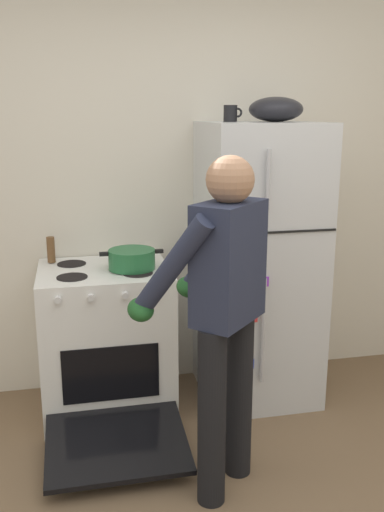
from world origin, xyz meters
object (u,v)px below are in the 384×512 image
(red_pot, at_px, (132,259))
(mixing_bowl, at_px, (276,109))
(person_cook, at_px, (222,300))
(coffee_mug, at_px, (231,113))
(stove_range, at_px, (107,342))
(pepper_mill, at_px, (51,250))
(refrigerator, at_px, (258,264))

(red_pot, xyz_separation_m, mixing_bowl, (0.87, 0.05, 0.84))
(person_cook, xyz_separation_m, coffee_mug, (0.29, 0.92, 0.81))
(person_cook, relative_size, mixing_bowl, 5.07)
(person_cook, xyz_separation_m, mixing_bowl, (0.55, 0.87, 0.84))
(stove_range, distance_m, red_pot, 0.54)
(red_pot, distance_m, mixing_bowl, 1.21)
(pepper_mill, height_order, mixing_bowl, mixing_bowl)
(coffee_mug, relative_size, pepper_mill, 0.72)
(coffee_mug, height_order, mixing_bowl, mixing_bowl)
(stove_range, xyz_separation_m, red_pot, (0.16, -0.03, 0.51))
(stove_range, height_order, mixing_bowl, mixing_bowl)
(pepper_mill, bearing_deg, stove_range, -35.96)
(red_pot, relative_size, pepper_mill, 2.38)
(red_pot, bearing_deg, person_cook, -68.84)
(refrigerator, distance_m, stove_range, 1.04)
(pepper_mill, distance_m, mixing_bowl, 1.57)
(stove_range, xyz_separation_m, pepper_mill, (-0.30, 0.22, 0.53))
(coffee_mug, bearing_deg, person_cook, -107.63)
(stove_range, bearing_deg, person_cook, -60.74)
(stove_range, bearing_deg, red_pot, -11.42)
(stove_range, height_order, person_cook, person_cook)
(refrigerator, xyz_separation_m, pepper_mill, (-1.25, 0.20, 0.11))
(refrigerator, bearing_deg, coffee_mug, 164.16)
(refrigerator, height_order, person_cook, refrigerator)
(stove_range, relative_size, person_cook, 0.75)
(stove_range, bearing_deg, mixing_bowl, 0.99)
(refrigerator, bearing_deg, stove_range, -178.95)
(stove_range, relative_size, coffee_mug, 10.75)
(person_cook, relative_size, red_pot, 4.34)
(coffee_mug, bearing_deg, red_pot, -170.68)
(refrigerator, xyz_separation_m, person_cook, (-0.47, -0.87, 0.09))
(coffee_mug, bearing_deg, mixing_bowl, -10.99)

